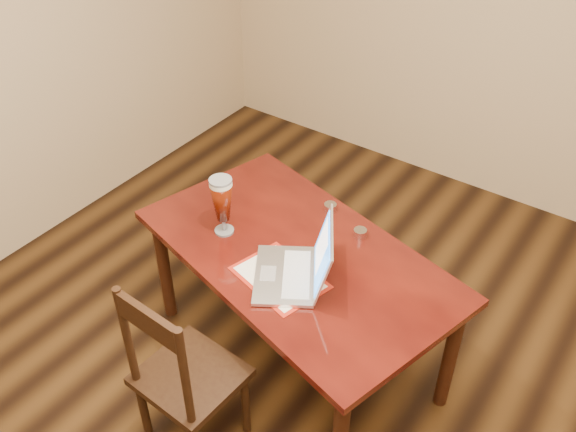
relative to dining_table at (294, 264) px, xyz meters
The scene contains 3 objects.
room_shell 1.36m from the dining_table, 53.60° to the right, with size 4.51×5.01×2.71m.
dining_table is the anchor object (origin of this frame).
dining_chair 0.69m from the dining_table, 97.75° to the right, with size 0.41×0.40×0.92m.
Camera 1 is at (0.78, -1.18, 2.54)m, focal length 40.00 mm.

